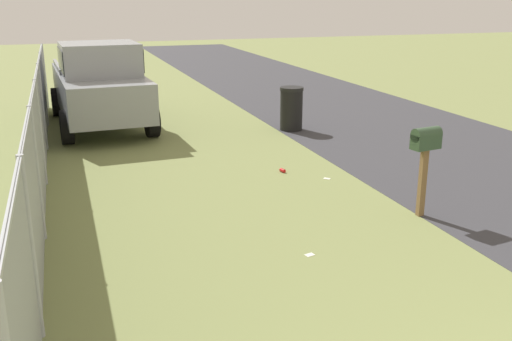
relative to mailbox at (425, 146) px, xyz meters
name	(u,v)px	position (x,y,z in m)	size (l,w,h in m)	color
mailbox	(425,146)	(0.00, 0.00, 0.00)	(0.26, 0.46, 1.35)	brown
pickup_truck	(99,83)	(7.73, 4.02, 0.03)	(5.10, 2.35, 2.09)	#93999E
trash_bin	(291,109)	(5.92, -0.30, -0.54)	(0.57, 0.57, 1.04)	black
fence_section	(40,129)	(3.37, 5.32, -0.08)	(14.97, 0.07, 1.83)	#9EA3A8
litter_wrapper_near_hydrant	(310,255)	(-0.74, 2.12, -1.06)	(0.12, 0.08, 0.01)	silver
litter_can_far_scatter	(283,170)	(2.71, 1.15, -1.03)	(0.07, 0.07, 0.12)	red
litter_wrapper_midfield_a	(327,178)	(2.09, 0.54, -1.06)	(0.12, 0.08, 0.01)	silver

